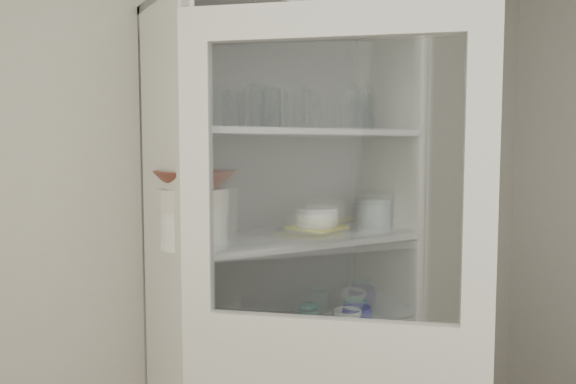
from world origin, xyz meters
TOP-DOWN VIEW (x-y plane):
  - wall_back at (0.00, 1.50)m, footprint 3.60×0.02m
  - pantry_cabinet at (0.20, 1.34)m, footprint 1.00×0.45m
  - tumbler_0 at (-0.21, 1.16)m, footprint 0.08×0.08m
  - tumbler_1 at (0.05, 1.14)m, footprint 0.09×0.09m
  - tumbler_2 at (0.03, 1.16)m, footprint 0.08×0.08m
  - tumbler_3 at (0.13, 1.11)m, footprint 0.10×0.10m
  - tumbler_4 at (0.38, 1.14)m, footprint 0.10×0.10m
  - tumbler_5 at (0.42, 1.14)m, footprint 0.08×0.08m
  - tumbler_6 at (0.44, 1.12)m, footprint 0.08×0.08m
  - tumbler_7 at (-0.03, 1.26)m, footprint 0.07×0.07m
  - tumbler_8 at (0.08, 1.27)m, footprint 0.10×0.10m
  - tumbler_9 at (-0.03, 1.28)m, footprint 0.08×0.08m
  - tumbler_10 at (0.18, 1.26)m, footprint 0.09×0.09m
  - tumbler_11 at (0.48, 1.28)m, footprint 0.07×0.07m
  - goblet_0 at (-0.21, 1.37)m, footprint 0.08×0.08m
  - goblet_1 at (0.07, 1.39)m, footprint 0.07×0.07m
  - goblet_2 at (0.35, 1.36)m, footprint 0.08×0.08m
  - goblet_3 at (0.59, 1.35)m, footprint 0.07×0.07m
  - plate_stack_front at (-0.21, 1.19)m, footprint 0.22×0.22m
  - plate_stack_back at (-0.16, 1.40)m, footprint 0.19×0.19m
  - cream_bowl at (-0.21, 1.19)m, footprint 0.25×0.25m
  - terracotta_bowl at (-0.21, 1.19)m, footprint 0.26×0.26m
  - glass_platter at (0.31, 1.24)m, footprint 0.38×0.38m
  - yellow_trivet at (0.31, 1.24)m, footprint 0.23×0.23m
  - white_ramekin at (0.31, 1.24)m, footprint 0.19×0.19m
  - grey_bowl_stack at (0.61, 1.27)m, footprint 0.15×0.15m
  - mug_blue at (0.47, 1.19)m, footprint 0.16×0.16m
  - mug_teal at (0.55, 1.30)m, footprint 0.12×0.12m
  - mug_white at (0.40, 1.17)m, footprint 0.13×0.13m
  - teal_jar at (0.31, 1.31)m, footprint 0.08×0.08m
  - measuring_cups at (0.12, 1.23)m, footprint 0.10×0.10m
  - white_canister at (-0.10, 1.33)m, footprint 0.12×0.12m
  - tumbler_12 at (0.11, 1.25)m, footprint 0.07×0.07m

SIDE VIEW (x-z plane):
  - measuring_cups at x=0.12m, z-range 0.86..0.90m
  - mug_teal at x=0.55m, z-range 0.86..0.95m
  - teal_jar at x=0.31m, z-range 0.86..0.96m
  - mug_blue at x=0.47m, z-range 0.86..0.96m
  - mug_white at x=0.40m, z-range 0.86..0.96m
  - white_canister at x=-0.10m, z-range 0.86..0.98m
  - pantry_cabinet at x=0.20m, z-range -0.11..1.99m
  - glass_platter at x=0.31m, z-range 1.26..1.28m
  - yellow_trivet at x=0.31m, z-range 1.28..1.29m
  - wall_back at x=0.00m, z-range 0.00..2.60m
  - plate_stack_back at x=-0.16m, z-range 1.26..1.37m
  - grey_bowl_stack at x=0.61m, z-range 1.26..1.38m
  - plate_stack_front at x=-0.21m, z-range 1.26..1.39m
  - white_ramekin at x=0.31m, z-range 1.29..1.36m
  - cream_bowl at x=-0.21m, z-range 1.39..1.46m
  - terracotta_bowl at x=-0.21m, z-range 1.46..1.52m
  - tumbler_11 at x=0.48m, z-range 1.66..1.79m
  - tumbler_0 at x=-0.21m, z-range 1.66..1.79m
  - tumbler_10 at x=0.18m, z-range 1.66..1.79m
  - tumbler_9 at x=-0.03m, z-range 1.66..1.79m
  - tumbler_1 at x=0.05m, z-range 1.66..1.80m
  - tumbler_7 at x=-0.03m, z-range 1.66..1.80m
  - tumbler_5 at x=0.42m, z-range 1.66..1.80m
  - tumbler_12 at x=0.11m, z-range 1.66..1.80m
  - tumbler_2 at x=0.03m, z-range 1.66..1.81m
  - tumbler_3 at x=0.13m, z-range 1.66..1.81m
  - goblet_1 at x=0.07m, z-range 1.66..1.81m
  - goblet_3 at x=0.59m, z-range 1.66..1.81m
  - tumbler_8 at x=0.08m, z-range 1.66..1.81m
  - tumbler_6 at x=0.44m, z-range 1.66..1.82m
  - tumbler_4 at x=0.38m, z-range 1.66..1.82m
  - goblet_2 at x=0.35m, z-range 1.66..1.84m
  - goblet_0 at x=-0.21m, z-range 1.66..1.84m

